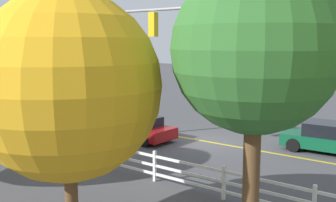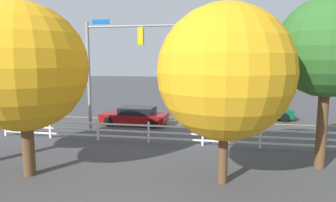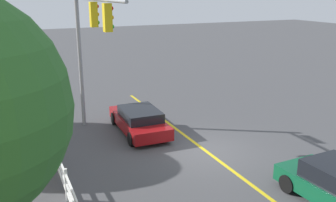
% 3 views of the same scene
% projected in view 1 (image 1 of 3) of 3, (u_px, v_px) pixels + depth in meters
% --- Properties ---
extents(ground_plane, '(120.00, 120.00, 0.00)m').
position_uv_depth(ground_plane, '(208.00, 142.00, 20.56)').
color(ground_plane, '#444447').
extents(lane_center_stripe, '(28.00, 0.16, 0.01)m').
position_uv_depth(lane_center_stripe, '(282.00, 155.00, 18.16)').
color(lane_center_stripe, gold).
rests_on(lane_center_stripe, ground_plane).
extents(signal_assembly, '(7.73, 0.37, 6.84)m').
position_uv_depth(signal_assembly, '(101.00, 48.00, 18.68)').
color(signal_assembly, gray).
rests_on(signal_assembly, ground_plane).
extents(car_1, '(4.58, 2.07, 1.23)m').
position_uv_depth(car_1, '(135.00, 128.00, 21.05)').
color(car_1, maroon).
rests_on(car_1, ground_plane).
extents(car_2, '(4.22, 2.12, 1.39)m').
position_uv_depth(car_2, '(329.00, 138.00, 18.55)').
color(car_2, '#0C4C2D').
rests_on(car_2, ground_plane).
extents(white_rail_fence, '(26.10, 0.10, 1.15)m').
position_uv_depth(white_rail_fence, '(187.00, 173.00, 13.77)').
color(white_rail_fence, white).
rests_on(white_rail_fence, ground_plane).
extents(tree_2, '(3.95, 3.95, 6.90)m').
position_uv_depth(tree_2, '(255.00, 51.00, 9.15)').
color(tree_2, brown).
rests_on(tree_2, ground_plane).
extents(tree_4, '(4.74, 4.74, 6.37)m').
position_uv_depth(tree_4, '(67.00, 87.00, 9.87)').
color(tree_4, brown).
rests_on(tree_4, ground_plane).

